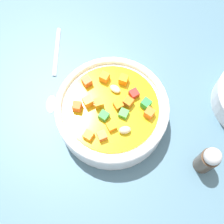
# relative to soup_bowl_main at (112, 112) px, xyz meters

# --- Properties ---
(ground_plane) EXTENTS (1.40, 1.40, 0.02)m
(ground_plane) POSITION_rel_soup_bowl_main_xyz_m (-0.00, -0.00, -0.04)
(ground_plane) COLOR #42667A
(soup_bowl_main) EXTENTS (0.20, 0.20, 0.07)m
(soup_bowl_main) POSITION_rel_soup_bowl_main_xyz_m (0.00, 0.00, 0.00)
(soup_bowl_main) COLOR white
(soup_bowl_main) RESTS_ON ground_plane
(spoon) EXTENTS (0.12, 0.17, 0.01)m
(spoon) POSITION_rel_soup_bowl_main_xyz_m (-0.15, 0.01, -0.03)
(spoon) COLOR silver
(spoon) RESTS_ON ground_plane
(pepper_shaker) EXTENTS (0.03, 0.03, 0.08)m
(pepper_shaker) POSITION_rel_soup_bowl_main_xyz_m (0.18, 0.02, 0.01)
(pepper_shaker) COLOR #4C3828
(pepper_shaker) RESTS_ON ground_plane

